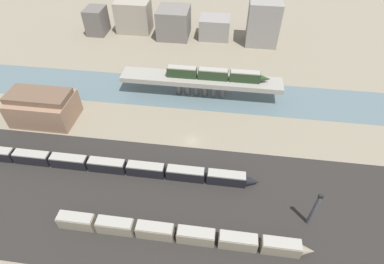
% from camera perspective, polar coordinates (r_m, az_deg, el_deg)
% --- Properties ---
extents(ground_plane, '(400.00, 400.00, 0.00)m').
position_cam_1_polar(ground_plane, '(98.70, -0.09, -1.71)').
color(ground_plane, gray).
extents(railbed_yard, '(280.00, 42.00, 0.01)m').
position_cam_1_polar(railbed_yard, '(83.73, -2.34, -13.34)').
color(railbed_yard, '#282623').
rests_on(railbed_yard, ground).
extents(river_water, '(320.00, 20.31, 0.01)m').
position_cam_1_polar(river_water, '(118.54, 1.62, 7.27)').
color(river_water, slate).
rests_on(river_water, ground).
extents(bridge, '(60.87, 8.46, 7.46)m').
position_cam_1_polar(bridge, '(115.14, 1.68, 9.65)').
color(bridge, gray).
rests_on(bridge, ground).
extents(train_on_bridge, '(38.28, 2.93, 4.03)m').
position_cam_1_polar(train_on_bridge, '(112.90, 4.68, 10.88)').
color(train_on_bridge, '#23381E').
rests_on(train_on_bridge, bridge).
extents(train_yard_near, '(62.85, 3.05, 4.14)m').
position_cam_1_polar(train_yard_near, '(76.87, -2.37, -18.81)').
color(train_yard_near, gray).
rests_on(train_yard_near, ground).
extents(train_yard_mid, '(85.54, 3.13, 3.88)m').
position_cam_1_polar(train_yard_mid, '(92.11, -15.06, -6.26)').
color(train_yard_mid, black).
rests_on(train_yard_mid, ground).
extents(warehouse_building, '(21.14, 13.60, 11.05)m').
position_cam_1_polar(warehouse_building, '(115.71, -26.53, 4.29)').
color(warehouse_building, '#937056').
rests_on(warehouse_building, ground).
extents(signal_tower, '(1.02, 1.02, 12.16)m').
position_cam_1_polar(signal_tower, '(81.24, 22.20, -13.58)').
color(signal_tower, '#4C4C51').
rests_on(signal_tower, ground).
extents(city_block_far_left, '(9.12, 11.60, 12.64)m').
position_cam_1_polar(city_block_far_left, '(169.68, -17.71, 19.54)').
color(city_block_far_left, '#605B56').
rests_on(city_block_far_left, ground).
extents(city_block_left, '(17.08, 11.46, 15.36)m').
position_cam_1_polar(city_block_left, '(166.76, -11.04, 20.81)').
color(city_block_left, gray).
rests_on(city_block_left, ground).
extents(city_block_center, '(15.29, 15.76, 14.00)m').
position_cam_1_polar(city_block_center, '(159.02, -3.49, 20.08)').
color(city_block_center, slate).
rests_on(city_block_center, ground).
extents(city_block_right, '(14.77, 12.10, 10.12)m').
position_cam_1_polar(city_block_right, '(158.82, 4.33, 19.24)').
color(city_block_right, gray).
rests_on(city_block_right, ground).
extents(city_block_far_right, '(14.72, 13.04, 20.38)m').
position_cam_1_polar(city_block_far_right, '(154.50, 13.40, 19.61)').
color(city_block_far_right, gray).
rests_on(city_block_far_right, ground).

